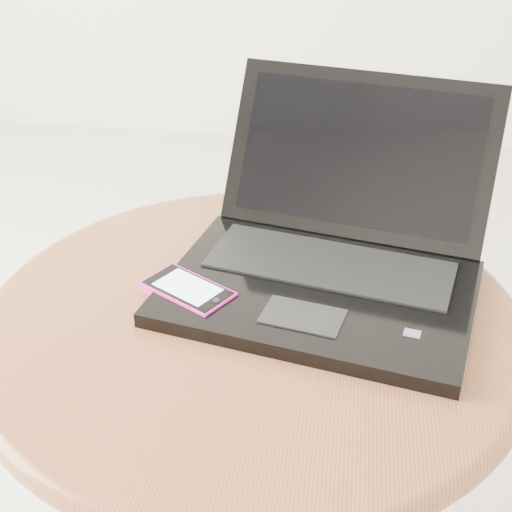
# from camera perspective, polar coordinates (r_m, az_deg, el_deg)

# --- Properties ---
(table) EXTENTS (0.67, 0.67, 0.53)m
(table) POSITION_cam_1_polar(r_m,az_deg,el_deg) (0.98, -0.32, -9.63)
(table) COLOR #5C3219
(table) RESTS_ON ground
(laptop) EXTENTS (0.44, 0.45, 0.22)m
(laptop) POSITION_cam_1_polar(r_m,az_deg,el_deg) (0.96, 5.79, 0.47)
(laptop) COLOR black
(laptop) RESTS_ON table
(phone_black) EXTENTS (0.13, 0.11, 0.01)m
(phone_black) POSITION_cam_1_polar(r_m,az_deg,el_deg) (0.93, -4.17, -3.17)
(phone_black) COLOR black
(phone_black) RESTS_ON table
(phone_pink) EXTENTS (0.13, 0.11, 0.01)m
(phone_pink) POSITION_cam_1_polar(r_m,az_deg,el_deg) (0.92, -5.25, -2.72)
(phone_pink) COLOR #EA1E93
(phone_pink) RESTS_ON phone_black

